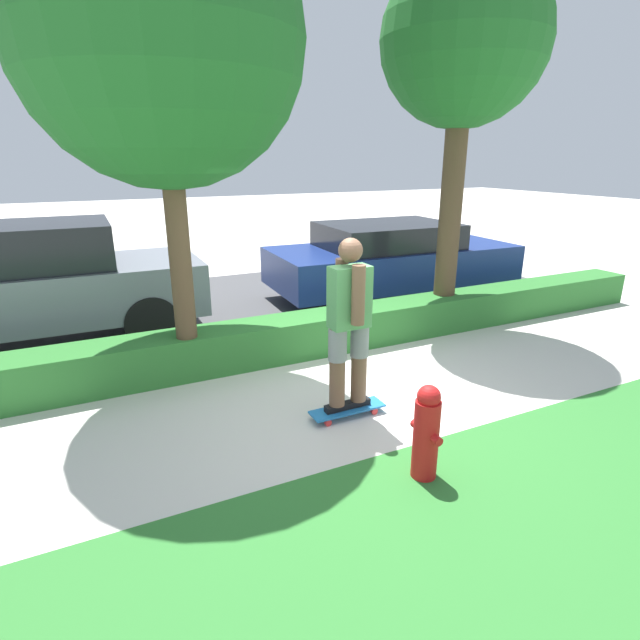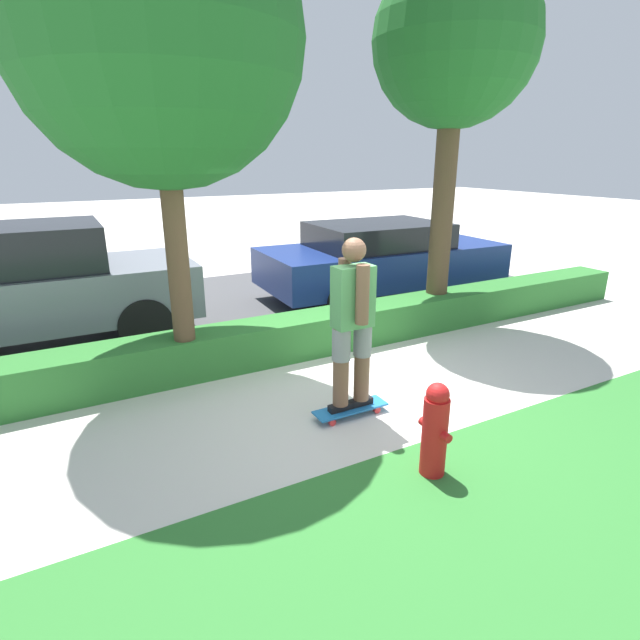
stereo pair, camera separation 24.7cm
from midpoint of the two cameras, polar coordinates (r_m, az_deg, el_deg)
The scene contains 11 objects.
ground_plane at distance 5.60m, azimuth 2.15°, elevation -9.57°, with size 60.00×60.00×0.00m, color beige.
grass_lawn_strip at distance 3.85m, azimuth 28.48°, elevation -27.05°, with size 13.09×4.00×0.01m.
street_asphalt at distance 9.21m, azimuth -11.24°, elevation 1.41°, with size 13.09×5.00×0.01m.
hedge_row at distance 6.80m, azimuth -4.69°, elevation -2.01°, with size 13.09×0.60×0.53m.
skateboard at distance 5.35m, azimuth 2.18°, elevation -10.12°, with size 0.81×0.24×0.09m.
skater_person at distance 4.96m, azimuth 2.31°, elevation -0.16°, with size 0.51×0.46×1.79m.
tree_near at distance 5.95m, azimuth -19.34°, elevation 28.00°, with size 2.96×2.96×5.21m.
tree_mid at distance 8.04m, azimuth 14.20°, elevation 28.00°, with size 2.31×2.31×5.27m.
parked_car_front at distance 8.06m, azimuth -31.60°, elevation 3.27°, with size 4.49×1.88×1.74m.
parked_car_middle at distance 9.72m, azimuth 6.31°, elevation 7.09°, with size 4.73×2.15×1.42m.
fire_hydrant at distance 4.37m, azimuth 11.39°, elevation -12.18°, with size 0.22×0.35×0.85m.
Camera 2 is at (-2.65, -4.20, 2.61)m, focal length 28.00 mm.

